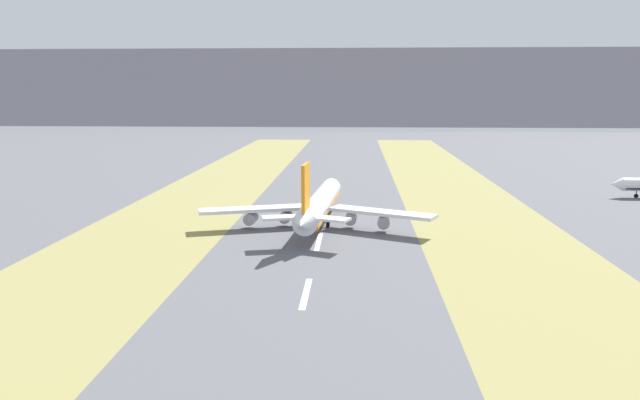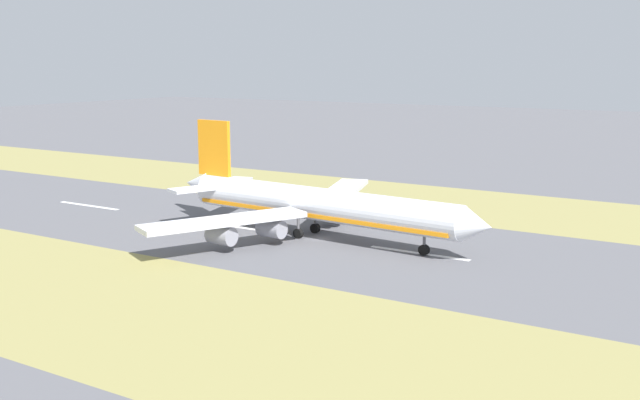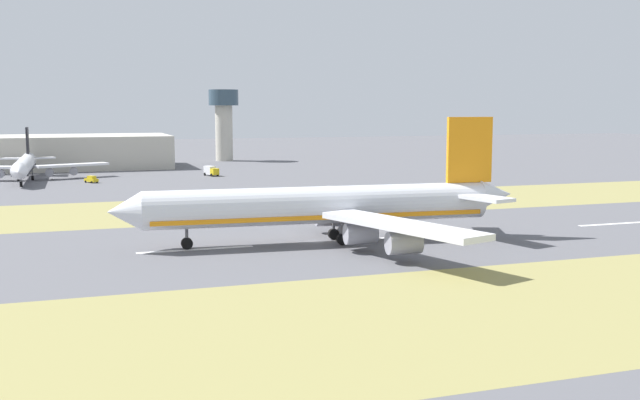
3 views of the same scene
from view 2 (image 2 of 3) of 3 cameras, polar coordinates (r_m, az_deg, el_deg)
name	(u,v)px [view 2 (image 2 of 3)]	position (r m, az deg, el deg)	size (l,w,h in m)	color
ground_plane	(319,239)	(135.66, -0.06, -2.97)	(800.00, 800.00, 0.00)	#56565B
grass_median_west	(421,200)	(174.74, 7.70, -0.01)	(40.00, 600.00, 0.01)	olive
grass_median_east	(139,307)	(101.60, -13.63, -7.95)	(40.00, 600.00, 0.01)	olive
centreline_dash_near	(89,206)	(174.34, -17.19, -0.41)	(1.20, 18.00, 0.01)	silver
centreline_dash_mid	(231,226)	(147.07, -6.82, -1.98)	(1.20, 18.00, 0.01)	silver
centreline_dash_far	(419,253)	(126.75, 7.55, -4.04)	(1.20, 18.00, 0.01)	silver
airplane_main_jet	(312,204)	(136.34, -0.65, -0.32)	(63.96, 67.22, 20.20)	silver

